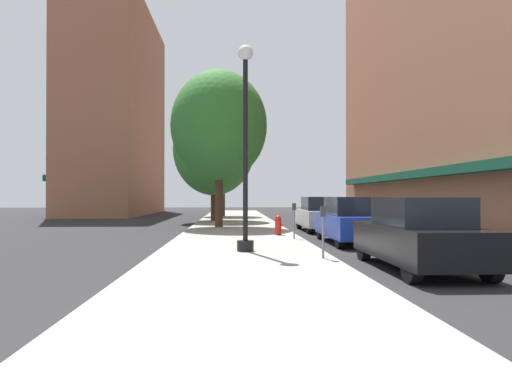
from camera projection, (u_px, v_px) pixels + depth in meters
ground_plane at (311, 228)px, 24.32m from camera, size 90.00×90.00×0.00m
sidewalk_slab at (237, 226)px, 25.11m from camera, size 4.80×50.00×0.12m
building_right_brick at (470, 26)px, 29.00m from camera, size 6.80×40.00×25.23m
building_far_background at (118, 113)px, 42.60m from camera, size 6.80×18.00×19.03m
lamppost at (245, 143)px, 12.94m from camera, size 0.48×0.48×5.90m
fire_hydrant at (278, 225)px, 18.31m from camera, size 0.33×0.26×0.79m
parking_meter_near at (323, 225)px, 11.39m from camera, size 0.14×0.09×1.31m
parking_meter_far at (294, 216)px, 16.74m from camera, size 0.14×0.09×1.31m
tree_near at (214, 149)px, 28.95m from camera, size 5.19×5.19×7.59m
tree_mid at (219, 126)px, 23.08m from camera, size 4.90×4.90×8.00m
tree_far at (223, 153)px, 35.76m from camera, size 4.32×4.32×7.48m
car_black at (418, 235)px, 10.30m from camera, size 1.80×4.30×1.66m
car_blue at (351, 221)px, 16.13m from camera, size 1.80×4.30×1.66m
car_silver at (320, 214)px, 21.85m from camera, size 1.80×4.30×1.66m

